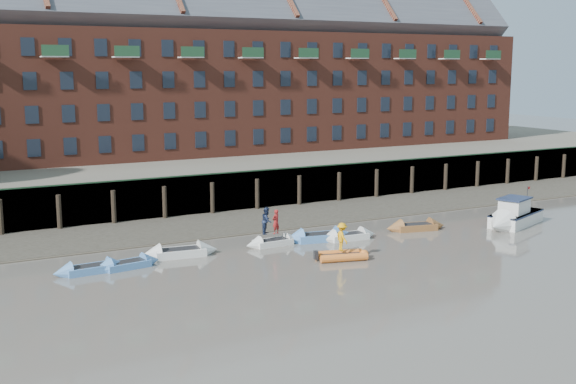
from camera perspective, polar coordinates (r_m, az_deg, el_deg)
ground at (r=41.01m, az=8.19°, el=-6.96°), size 220.00×220.00×0.00m
foreshore at (r=56.09m, az=-2.64°, el=-2.26°), size 110.00×8.00×0.50m
mud_band at (r=53.10m, az=-1.08°, el=-2.95°), size 110.00×1.60×0.10m
river_wall at (r=59.70m, az=-4.44°, el=0.03°), size 110.00×1.23×3.30m
bank_terrace at (r=72.26m, az=-8.74°, el=1.68°), size 110.00×28.00×3.20m
apartment_terrace at (r=72.48m, az=-9.24°, el=10.59°), size 80.60×15.56×20.98m
rowboat_0 at (r=43.63m, az=-15.36°, el=-5.88°), size 4.36×1.51×1.25m
rowboat_1 at (r=44.07m, az=-12.60°, el=-5.62°), size 4.26×1.80×1.20m
rowboat_2 at (r=46.08m, az=-8.54°, el=-4.75°), size 5.05×1.99×1.43m
rowboat_3 at (r=48.34m, az=-1.19°, el=-4.00°), size 4.07×1.35×1.17m
rowboat_4 at (r=49.64m, az=2.50°, el=-3.57°), size 5.16×2.30×1.45m
rowboat_5 at (r=50.08m, az=4.76°, el=-3.52°), size 4.38×1.46×1.25m
rowboat_6 at (r=53.57m, az=10.05°, el=-2.73°), size 4.78×2.25×1.34m
rib_tender at (r=45.03m, az=4.41°, el=-5.02°), size 3.35×2.19×0.56m
motor_launch at (r=56.11m, az=17.14°, el=-1.97°), size 6.93×4.45×2.72m
person_rower_a at (r=48.07m, az=-0.97°, el=-2.36°), size 0.70×0.59×1.65m
person_rower_b at (r=48.01m, az=-1.68°, el=-2.27°), size 1.09×1.12×1.82m
person_rib_crew at (r=44.78m, az=4.29°, el=-3.56°), size 0.76×1.20×1.78m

